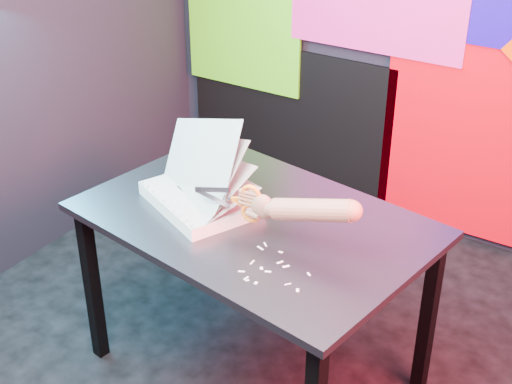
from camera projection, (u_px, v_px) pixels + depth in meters
The scene contains 7 objects.
room at pixel (265, 64), 2.28m from camera, with size 3.01×3.01×2.71m.
backdrop at pixel (431, 61), 3.52m from camera, with size 2.88×0.05×2.08m.
work_table at pixel (254, 236), 2.66m from camera, with size 1.37×1.02×0.75m.
printout_stack at pixel (200, 196), 2.68m from camera, with size 0.51×0.45×0.39m.
scissors at pixel (246, 203), 2.43m from camera, with size 0.26×0.03×0.15m.
hand_forearm at pixel (304, 209), 2.33m from camera, with size 0.43×0.10×0.15m.
paper_clippings at pixel (270, 268), 2.33m from camera, with size 0.25×0.22×0.00m.
Camera 1 is at (1.16, -1.86, 2.10)m, focal length 50.00 mm.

